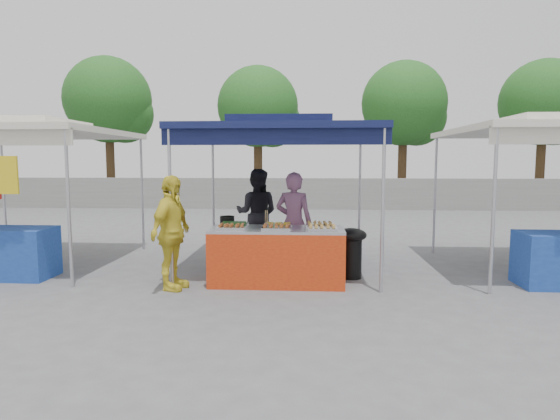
# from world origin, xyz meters

# --- Properties ---
(ground_plane) EXTENTS (80.00, 80.00, 0.00)m
(ground_plane) POSITION_xyz_m (0.00, 0.00, 0.00)
(ground_plane) COLOR #565558
(back_wall) EXTENTS (40.00, 0.25, 1.20)m
(back_wall) POSITION_xyz_m (0.00, 11.00, 0.60)
(back_wall) COLOR gray
(back_wall) RESTS_ON ground_plane
(main_canopy) EXTENTS (3.20, 3.20, 2.57)m
(main_canopy) POSITION_xyz_m (0.00, 0.97, 2.37)
(main_canopy) COLOR #B3B2BA
(main_canopy) RESTS_ON ground_plane
(neighbor_stall_left) EXTENTS (3.20, 3.20, 2.57)m
(neighbor_stall_left) POSITION_xyz_m (-4.50, 0.57, 1.60)
(neighbor_stall_left) COLOR #B3B2BA
(neighbor_stall_left) RESTS_ON ground_plane
(tree_0) EXTENTS (3.70, 3.67, 6.31)m
(tree_0) POSITION_xyz_m (-8.03, 12.99, 4.32)
(tree_0) COLOR #3E2A17
(tree_0) RESTS_ON ground_plane
(tree_1) EXTENTS (3.46, 3.39, 5.83)m
(tree_1) POSITION_xyz_m (-1.55, 12.93, 3.98)
(tree_1) COLOR #3E2A17
(tree_1) RESTS_ON ground_plane
(tree_2) EXTENTS (3.52, 3.46, 5.95)m
(tree_2) POSITION_xyz_m (4.50, 12.89, 4.07)
(tree_2) COLOR #3E2A17
(tree_2) RESTS_ON ground_plane
(tree_3) EXTENTS (3.54, 3.49, 6.00)m
(tree_3) POSITION_xyz_m (10.20, 13.14, 4.10)
(tree_3) COLOR #3E2A17
(tree_3) RESTS_ON ground_plane
(vendor_table) EXTENTS (2.00, 0.80, 0.85)m
(vendor_table) POSITION_xyz_m (0.00, -0.10, 0.43)
(vendor_table) COLOR #B83110
(vendor_table) RESTS_ON ground_plane
(food_tray_fl) EXTENTS (0.42, 0.30, 0.07)m
(food_tray_fl) POSITION_xyz_m (-0.65, -0.32, 0.88)
(food_tray_fl) COLOR silver
(food_tray_fl) RESTS_ON vendor_table
(food_tray_fm) EXTENTS (0.42, 0.30, 0.07)m
(food_tray_fm) POSITION_xyz_m (0.01, -0.34, 0.88)
(food_tray_fm) COLOR silver
(food_tray_fm) RESTS_ON vendor_table
(food_tray_fr) EXTENTS (0.42, 0.30, 0.07)m
(food_tray_fr) POSITION_xyz_m (0.67, -0.34, 0.88)
(food_tray_fr) COLOR silver
(food_tray_fr) RESTS_ON vendor_table
(food_tray_bl) EXTENTS (0.42, 0.30, 0.07)m
(food_tray_bl) POSITION_xyz_m (-0.67, -0.02, 0.88)
(food_tray_bl) COLOR silver
(food_tray_bl) RESTS_ON vendor_table
(food_tray_bm) EXTENTS (0.42, 0.30, 0.07)m
(food_tray_bm) POSITION_xyz_m (0.01, 0.01, 0.88)
(food_tray_bm) COLOR silver
(food_tray_bm) RESTS_ON vendor_table
(food_tray_br) EXTENTS (0.42, 0.30, 0.07)m
(food_tray_br) POSITION_xyz_m (0.64, 0.01, 0.88)
(food_tray_br) COLOR silver
(food_tray_br) RESTS_ON vendor_table
(cooking_pot) EXTENTS (0.23, 0.23, 0.13)m
(cooking_pot) POSITION_xyz_m (-0.82, 0.25, 0.92)
(cooking_pot) COLOR black
(cooking_pot) RESTS_ON vendor_table
(skewer_cup) EXTENTS (0.07, 0.07, 0.09)m
(skewer_cup) POSITION_xyz_m (-0.15, -0.18, 0.89)
(skewer_cup) COLOR #B3B2BA
(skewer_cup) RESTS_ON vendor_table
(wok_burner) EXTENTS (0.48, 0.48, 0.80)m
(wok_burner) POSITION_xyz_m (1.15, 0.32, 0.48)
(wok_burner) COLOR black
(wok_burner) RESTS_ON ground_plane
(crate_left) EXTENTS (0.52, 0.36, 0.31)m
(crate_left) POSITION_xyz_m (-0.36, 0.43, 0.16)
(crate_left) COLOR #132C9B
(crate_left) RESTS_ON ground_plane
(crate_right) EXTENTS (0.48, 0.34, 0.29)m
(crate_right) POSITION_xyz_m (0.37, 0.41, 0.14)
(crate_right) COLOR #132C9B
(crate_right) RESTS_ON ground_plane
(crate_stacked) EXTENTS (0.47, 0.33, 0.28)m
(crate_stacked) POSITION_xyz_m (0.37, 0.41, 0.43)
(crate_stacked) COLOR #132C9B
(crate_stacked) RESTS_ON crate_right
(vendor_woman) EXTENTS (0.69, 0.53, 1.68)m
(vendor_woman) POSITION_xyz_m (0.23, 0.60, 0.84)
(vendor_woman) COLOR #835376
(vendor_woman) RESTS_ON ground_plane
(helper_man) EXTENTS (0.88, 0.71, 1.70)m
(helper_man) POSITION_xyz_m (-0.52, 1.84, 0.85)
(helper_man) COLOR black
(helper_man) RESTS_ON ground_plane
(customer_person) EXTENTS (0.61, 1.03, 1.65)m
(customer_person) POSITION_xyz_m (-1.50, -0.51, 0.83)
(customer_person) COLOR gold
(customer_person) RESTS_ON ground_plane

